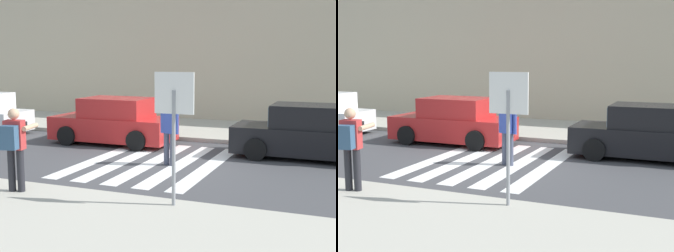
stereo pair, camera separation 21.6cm
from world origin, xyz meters
The scene contains 13 objects.
ground_plane centered at (0.00, 0.00, 0.00)m, with size 120.00×120.00×0.00m, color #424244.
sidewalk_far centered at (0.00, 6.00, 0.07)m, with size 60.00×4.80×0.14m, color #B2AD9E.
building_facade_far centered at (0.00, 10.40, 3.69)m, with size 56.00×4.00×7.38m, color beige.
crosswalk_stripe_0 centered at (-1.60, 0.20, 0.00)m, with size 0.44×5.20×0.01m, color silver.
crosswalk_stripe_1 centered at (-0.80, 0.20, 0.00)m, with size 0.44×5.20×0.01m, color silver.
crosswalk_stripe_2 centered at (0.00, 0.20, 0.00)m, with size 0.44×5.20×0.01m, color silver.
crosswalk_stripe_3 centered at (0.80, 0.20, 0.00)m, with size 0.44×5.20×0.01m, color silver.
crosswalk_stripe_4 centered at (1.60, 0.20, 0.00)m, with size 0.44×5.20×0.01m, color silver.
stop_sign centered at (2.06, -3.53, 1.94)m, with size 0.76×0.08×2.48m.
photographer_with_backpack centered at (-1.28, -3.92, 1.17)m, with size 0.70×0.92×1.72m.
pedestrian_crossing centered at (0.55, 0.02, 0.97)m, with size 0.56×0.33×1.72m.
parked_car_red centered at (-2.35, 2.30, 0.73)m, with size 4.10×1.92×1.55m.
parked_car_black centered at (3.90, 2.30, 0.73)m, with size 4.10×1.92×1.55m.
Camera 1 is at (5.10, -11.42, 2.88)m, focal length 50.00 mm.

